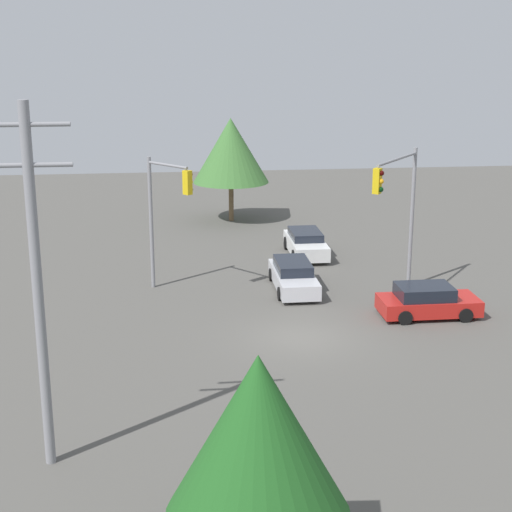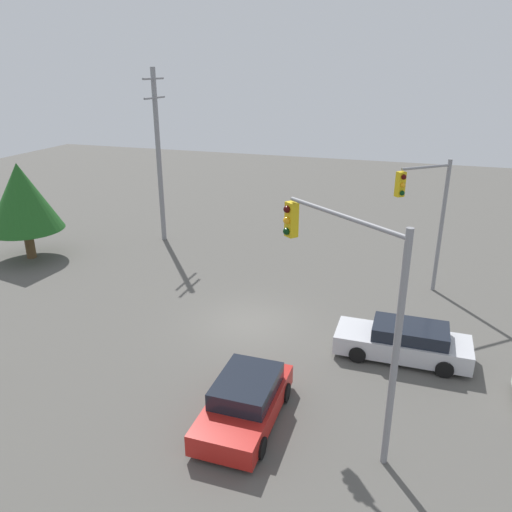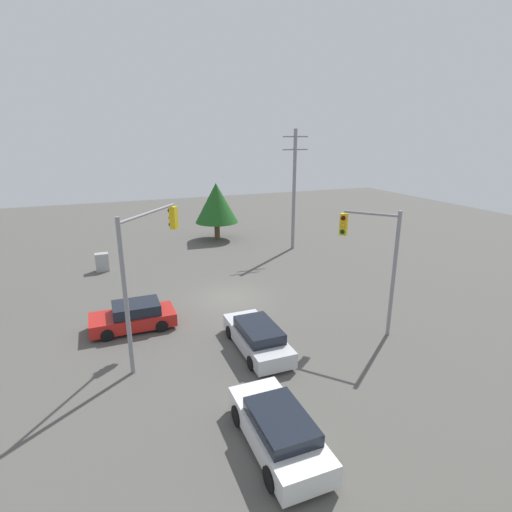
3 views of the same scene
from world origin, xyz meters
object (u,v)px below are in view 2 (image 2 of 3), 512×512
at_px(sedan_silver, 404,342).
at_px(traffic_signal_cross, 426,207).
at_px(traffic_signal_main, 349,285).
at_px(sedan_red, 245,401).

height_order(sedan_silver, traffic_signal_cross, traffic_signal_cross).
distance_m(traffic_signal_main, traffic_signal_cross, 10.39).
relative_size(sedan_silver, traffic_signal_main, 0.72).
bearing_deg(sedan_red, sedan_silver, -130.57).
bearing_deg(sedan_red, traffic_signal_main, -167.92).
relative_size(sedan_red, traffic_signal_cross, 0.67).
bearing_deg(traffic_signal_cross, sedan_silver, 46.24).
relative_size(sedan_red, traffic_signal_main, 0.63).
bearing_deg(traffic_signal_main, traffic_signal_cross, -62.08).
relative_size(sedan_silver, sedan_red, 1.14).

